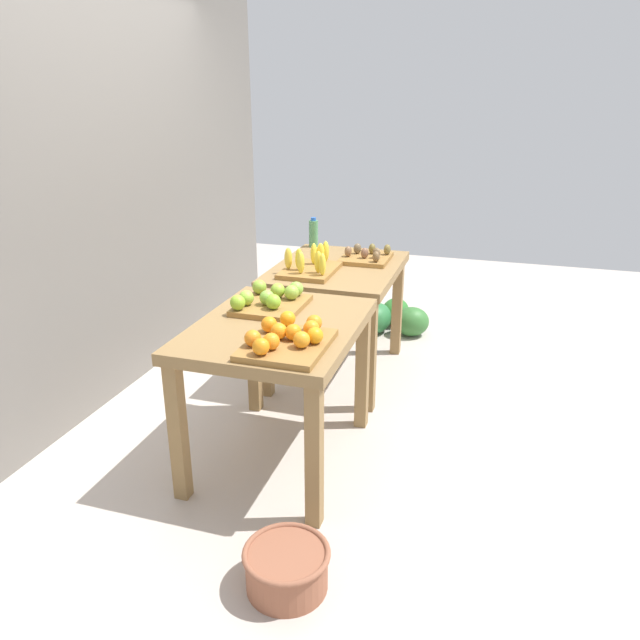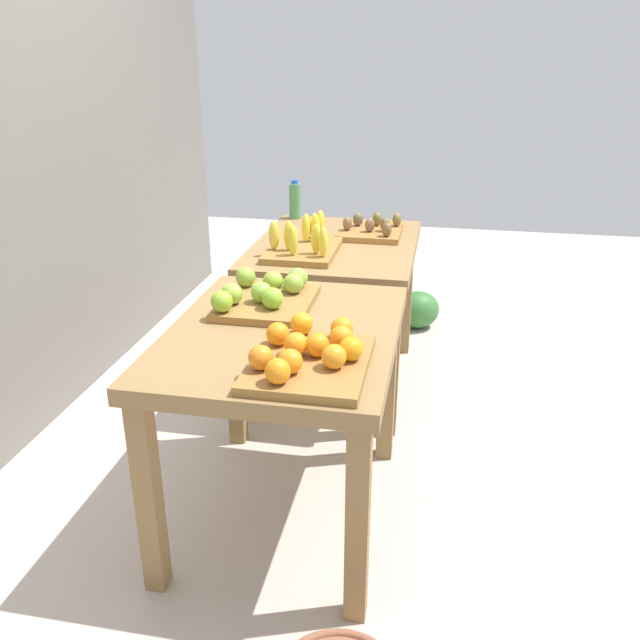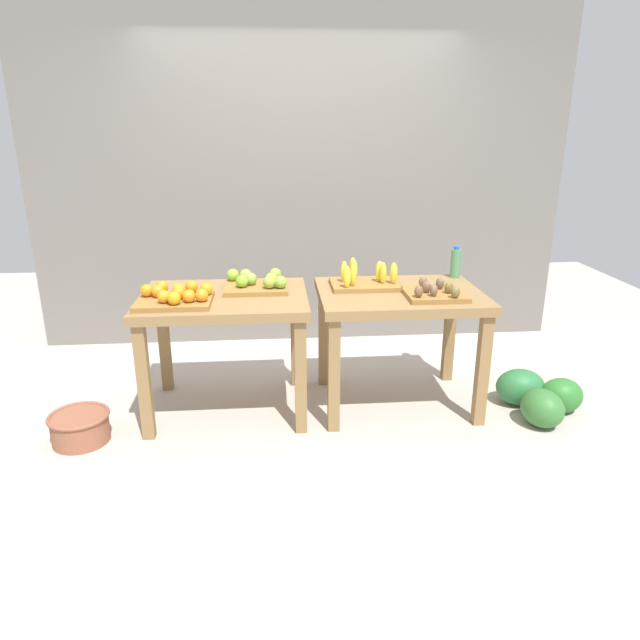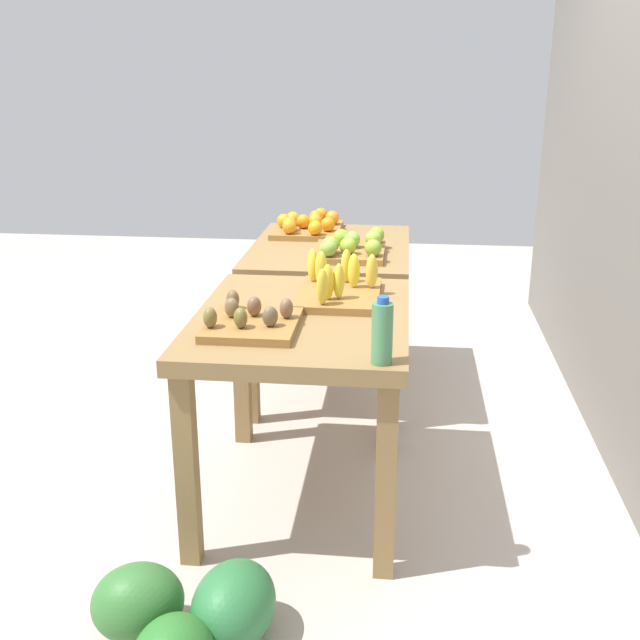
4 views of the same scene
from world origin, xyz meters
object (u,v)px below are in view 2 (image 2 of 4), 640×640
Objects in this scene: apple_bin at (265,295)px; kiwi_bin at (371,229)px; display_table_left at (283,359)px; display_table_right at (336,265)px; orange_bin at (309,355)px; banana_crate at (304,244)px; watermelon_pile at (393,305)px; water_bottle at (295,201)px.

apple_bin is 1.14× the size of kiwi_bin.
display_table_left and display_table_right have the same top height.
display_table_right is at bearing -7.49° from apple_bin.
display_table_left is 2.54× the size of apple_bin.
apple_bin is at bearing 165.72° from kiwi_bin.
banana_crate is (1.17, 0.27, 0.00)m from orange_bin.
watermelon_pile is at bearing -17.67° from banana_crate.
display_table_right is 4.74× the size of water_bottle.
apple_bin reaches higher than display_table_left.
apple_bin reaches higher than kiwi_bin.
display_table_left is at bearing 173.06° from kiwi_bin.
water_bottle is (1.84, 0.46, 0.06)m from orange_bin.
orange_bin is 0.55m from apple_bin.
orange_bin is 1.01× the size of banana_crate.
display_table_right is 0.29m from banana_crate.
display_table_left is 1.68× the size of watermelon_pile.
kiwi_bin is at bearing -34.97° from banana_crate.
watermelon_pile is (1.81, -0.36, -0.71)m from apple_bin.
apple_bin is 0.66× the size of watermelon_pile.
kiwi_bin is at bearing 173.85° from watermelon_pile.
apple_bin is at bearing 29.80° from display_table_left.
display_table_right is at bearing -145.51° from water_bottle.
display_table_right is at bearing 6.22° from orange_bin.
banana_crate is at bearing 162.33° from watermelon_pile.
orange_bin is at bearing -173.78° from display_table_right.
display_table_left is 1.00× the size of display_table_right.
display_table_left is 2.36× the size of banana_crate.
water_bottle is at bearing 11.25° from display_table_left.
display_table_right is (1.12, 0.00, 0.00)m from display_table_left.
banana_crate is 1.22× the size of kiwi_bin.
apple_bin reaches higher than watermelon_pile.
kiwi_bin is at bearing -6.94° from display_table_left.
display_table_left is 2.33× the size of orange_bin.
banana_crate is 0.70m from water_bottle.
apple_bin reaches higher than display_table_right.
banana_crate is (0.70, -0.00, 0.00)m from apple_bin.
orange_bin is at bearing 177.89° from watermelon_pile.
kiwi_bin is at bearing -120.11° from water_bottle.
kiwi_bin is 1.64× the size of water_bottle.
banana_crate reaches higher than apple_bin.
apple_bin is 0.70m from banana_crate.
apple_bin is 0.93× the size of banana_crate.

